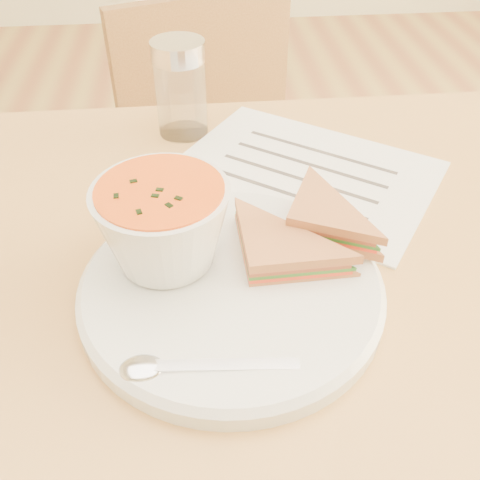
{
  "coord_description": "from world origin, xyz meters",
  "views": [
    {
      "loc": [
        -0.1,
        -0.4,
        1.12
      ],
      "look_at": [
        -0.06,
        -0.03,
        0.8
      ],
      "focal_mm": 40.0,
      "sensor_mm": 36.0,
      "label": 1
    }
  ],
  "objects_px": {
    "dining_table": "(280,443)",
    "condiment_shaker": "(181,89)",
    "soup_bowl": "(164,228)",
    "chair_far": "(240,223)",
    "plate": "(231,288)"
  },
  "relations": [
    {
      "from": "dining_table",
      "to": "condiment_shaker",
      "type": "distance_m",
      "value": 0.53
    },
    {
      "from": "soup_bowl",
      "to": "chair_far",
      "type": "bearing_deg",
      "value": 76.37
    },
    {
      "from": "plate",
      "to": "condiment_shaker",
      "type": "bearing_deg",
      "value": 97.08
    },
    {
      "from": "chair_far",
      "to": "plate",
      "type": "xyz_separation_m",
      "value": [
        -0.06,
        -0.52,
        0.35
      ]
    },
    {
      "from": "plate",
      "to": "soup_bowl",
      "type": "bearing_deg",
      "value": 150.74
    },
    {
      "from": "soup_bowl",
      "to": "condiment_shaker",
      "type": "relative_size",
      "value": 0.99
    },
    {
      "from": "dining_table",
      "to": "soup_bowl",
      "type": "relative_size",
      "value": 8.08
    },
    {
      "from": "chair_far",
      "to": "plate",
      "type": "relative_size",
      "value": 2.92
    },
    {
      "from": "plate",
      "to": "soup_bowl",
      "type": "xyz_separation_m",
      "value": [
        -0.06,
        0.03,
        0.05
      ]
    },
    {
      "from": "plate",
      "to": "soup_bowl",
      "type": "relative_size",
      "value": 2.29
    },
    {
      "from": "dining_table",
      "to": "plate",
      "type": "bearing_deg",
      "value": -146.8
    },
    {
      "from": "chair_far",
      "to": "condiment_shaker",
      "type": "xyz_separation_m",
      "value": [
        -0.1,
        -0.21,
        0.4
      ]
    },
    {
      "from": "dining_table",
      "to": "plate",
      "type": "distance_m",
      "value": 0.39
    },
    {
      "from": "plate",
      "to": "condiment_shaker",
      "type": "height_order",
      "value": "condiment_shaker"
    },
    {
      "from": "chair_far",
      "to": "soup_bowl",
      "type": "bearing_deg",
      "value": 55.89
    }
  ]
}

